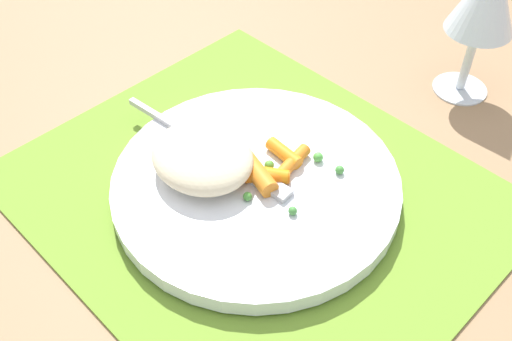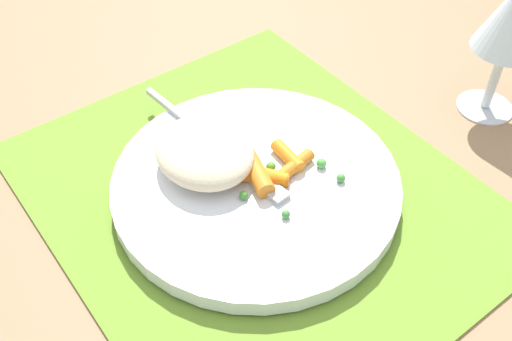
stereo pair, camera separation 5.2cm
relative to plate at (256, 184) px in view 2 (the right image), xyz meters
The scene contains 7 objects.
ground_plane 0.01m from the plate, ahead, with size 2.40×2.40×0.00m, color #997551.
placemat 0.01m from the plate, ahead, with size 0.43×0.37×0.01m, color olive.
plate is the anchor object (origin of this frame).
rice_mound 0.06m from the plate, 145.89° to the right, with size 0.10×0.09×0.04m, color beige.
carrot_portion 0.02m from the plate, 63.68° to the left, with size 0.06×0.08×0.02m.
pea_scatter 0.03m from the plate, 51.77° to the left, with size 0.08×0.10×0.01m.
fork 0.05m from the plate, behind, with size 0.21×0.03×0.01m.
Camera 2 is at (0.31, -0.23, 0.43)m, focal length 42.19 mm.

